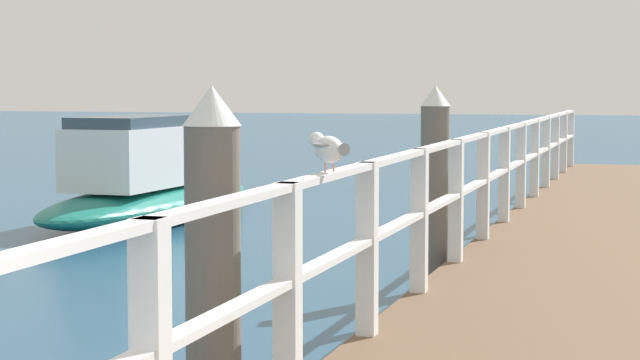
{
  "coord_description": "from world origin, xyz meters",
  "views": [
    {
      "loc": [
        0.72,
        -1.42,
        2.03
      ],
      "look_at": [
        -2.7,
        10.0,
        1.06
      ],
      "focal_mm": 65.29,
      "sensor_mm": 36.0,
      "label": 1
    }
  ],
  "objects": [
    {
      "name": "boat_3",
      "position": [
        -6.71,
        14.35,
        0.52
      ],
      "size": [
        2.0,
        5.91,
        1.58
      ],
      "rotation": [
        0.0,
        0.0,
        3.1
      ],
      "color": "#197266",
      "rests_on": "ground_plane"
    },
    {
      "name": "dock_piling_near",
      "position": [
        -1.45,
        3.95,
        1.02
      ],
      "size": [
        0.29,
        0.29,
        2.03
      ],
      "color": "#6B6056",
      "rests_on": "ground_plane"
    },
    {
      "name": "seagull_foreground",
      "position": [
        -1.08,
        4.73,
        1.69
      ],
      "size": [
        0.34,
        0.4,
        0.21
      ],
      "rotation": [
        0.0,
        0.0,
        0.69
      ],
      "color": "white",
      "rests_on": "pier_railing"
    },
    {
      "name": "pier_deck",
      "position": [
        0.0,
        11.17,
        0.23
      ],
      "size": [
        2.3,
        22.34,
        0.46
      ],
      "primitive_type": "cube",
      "color": "brown",
      "rests_on": "ground_plane"
    },
    {
      "name": "pier_railing",
      "position": [
        -1.07,
        11.17,
        1.13
      ],
      "size": [
        0.12,
        20.86,
        1.09
      ],
      "color": "white",
      "rests_on": "pier_deck"
    },
    {
      "name": "dock_piling_far",
      "position": [
        -1.45,
        9.75,
        1.02
      ],
      "size": [
        0.29,
        0.29,
        2.03
      ],
      "color": "#6B6056",
      "rests_on": "ground_plane"
    }
  ]
}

